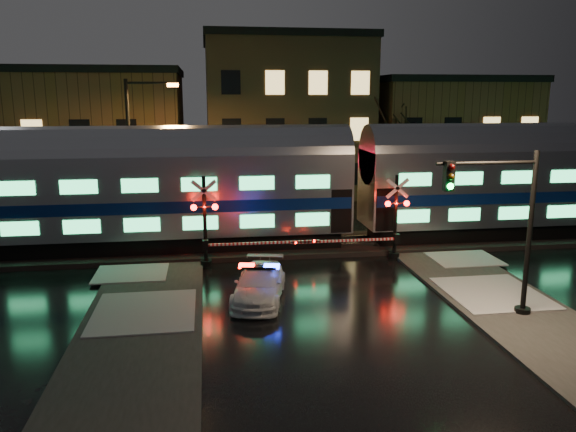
# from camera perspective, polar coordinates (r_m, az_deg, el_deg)

# --- Properties ---
(ground) EXTENTS (120.00, 120.00, 0.00)m
(ground) POSITION_cam_1_polar(r_m,az_deg,el_deg) (23.64, 2.37, -6.44)
(ground) COLOR black
(ground) RESTS_ON ground
(ballast) EXTENTS (90.00, 4.20, 0.24)m
(ballast) POSITION_cam_1_polar(r_m,az_deg,el_deg) (28.32, 0.50, -3.03)
(ballast) COLOR black
(ballast) RESTS_ON ground
(sidewalk_left) EXTENTS (4.00, 20.00, 0.12)m
(sidewalk_left) POSITION_cam_1_polar(r_m,az_deg,el_deg) (17.82, -15.35, -13.10)
(sidewalk_left) COLOR #2D2D2D
(sidewalk_left) RESTS_ON ground
(sidewalk_right) EXTENTS (4.00, 20.00, 0.12)m
(sidewalk_right) POSITION_cam_1_polar(r_m,az_deg,el_deg) (20.65, 24.00, -10.16)
(sidewalk_right) COLOR #2D2D2D
(sidewalk_right) RESTS_ON ground
(building_left) EXTENTS (14.00, 10.00, 9.00)m
(building_left) POSITION_cam_1_polar(r_m,az_deg,el_deg) (44.99, -19.76, 7.57)
(building_left) COLOR #553221
(building_left) RESTS_ON ground
(building_mid) EXTENTS (12.00, 11.00, 11.50)m
(building_mid) POSITION_cam_1_polar(r_m,az_deg,el_deg) (44.98, -0.39, 9.87)
(building_mid) COLOR brown
(building_mid) RESTS_ON ground
(building_right) EXTENTS (12.00, 10.00, 8.50)m
(building_right) POSITION_cam_1_polar(r_m,az_deg,el_deg) (48.13, 15.36, 7.80)
(building_right) COLOR #553221
(building_right) RESTS_ON ground
(train) EXTENTS (51.00, 3.12, 5.92)m
(train) POSITION_cam_1_polar(r_m,az_deg,el_deg) (28.31, 6.94, 3.63)
(train) COLOR black
(train) RESTS_ON ballast
(police_car) EXTENTS (2.63, 4.57, 1.40)m
(police_car) POSITION_cam_1_polar(r_m,az_deg,el_deg) (21.15, -2.93, -6.91)
(police_car) COLOR white
(police_car) RESTS_ON ground
(crossing_signal_right) EXTENTS (5.62, 0.65, 3.98)m
(crossing_signal_right) POSITION_cam_1_polar(r_m,az_deg,el_deg) (26.34, 10.16, -0.96)
(crossing_signal_right) COLOR black
(crossing_signal_right) RESTS_ON ground
(crossing_signal_left) EXTENTS (5.79, 0.66, 4.10)m
(crossing_signal_left) POSITION_cam_1_polar(r_m,az_deg,el_deg) (25.01, -7.60, -1.46)
(crossing_signal_left) COLOR black
(crossing_signal_left) RESTS_ON ground
(traffic_light) EXTENTS (3.73, 0.68, 5.77)m
(traffic_light) POSITION_cam_1_polar(r_m,az_deg,el_deg) (20.17, 21.22, -1.47)
(traffic_light) COLOR black
(traffic_light) RESTS_ON ground
(streetlight) EXTENTS (2.81, 0.29, 8.39)m
(streetlight) POSITION_cam_1_polar(r_m,az_deg,el_deg) (31.35, -15.27, 6.79)
(streetlight) COLOR black
(streetlight) RESTS_ON ground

